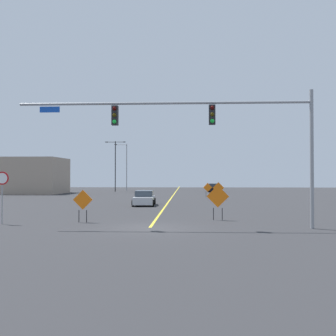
{
  "coord_description": "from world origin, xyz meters",
  "views": [
    {
      "loc": [
        1.99,
        -21.23,
        2.77
      ],
      "look_at": [
        -0.37,
        27.71,
        3.74
      ],
      "focal_mm": 42.55,
      "sensor_mm": 36.0,
      "label": 1
    }
  ],
  "objects_px": {
    "street_lamp_far_right": "(126,165)",
    "car_black_approaching": "(214,188)",
    "construction_sign_left_lane": "(83,202)",
    "construction_sign_right_shoulder": "(218,189)",
    "construction_sign_median_near": "(208,188)",
    "construction_sign_right_lane": "(218,198)",
    "car_silver_mid": "(144,198)",
    "street_lamp_near_left": "(115,162)",
    "stop_sign": "(2,187)",
    "traffic_signal_assembly": "(209,125)"
  },
  "relations": [
    {
      "from": "construction_sign_right_shoulder",
      "to": "car_black_approaching",
      "type": "distance_m",
      "value": 23.2
    },
    {
      "from": "construction_sign_left_lane",
      "to": "traffic_signal_assembly",
      "type": "bearing_deg",
      "value": -16.68
    },
    {
      "from": "stop_sign",
      "to": "construction_sign_median_near",
      "type": "xyz_separation_m",
      "value": [
        13.34,
        30.2,
        -0.96
      ]
    },
    {
      "from": "street_lamp_far_right",
      "to": "construction_sign_median_near",
      "type": "distance_m",
      "value": 25.35
    },
    {
      "from": "street_lamp_far_right",
      "to": "car_black_approaching",
      "type": "height_order",
      "value": "street_lamp_far_right"
    },
    {
      "from": "street_lamp_far_right",
      "to": "construction_sign_right_lane",
      "type": "distance_m",
      "value": 50.21
    },
    {
      "from": "stop_sign",
      "to": "street_lamp_far_right",
      "type": "height_order",
      "value": "street_lamp_far_right"
    },
    {
      "from": "construction_sign_median_near",
      "to": "car_black_approaching",
      "type": "xyz_separation_m",
      "value": [
        1.89,
        16.57,
        -0.48
      ]
    },
    {
      "from": "street_lamp_far_right",
      "to": "car_silver_mid",
      "type": "relative_size",
      "value": 2.13
    },
    {
      "from": "stop_sign",
      "to": "construction_sign_right_shoulder",
      "type": "bearing_deg",
      "value": 58.9
    },
    {
      "from": "street_lamp_near_left",
      "to": "construction_sign_median_near",
      "type": "xyz_separation_m",
      "value": [
        15.3,
        -16.57,
        -4.05
      ]
    },
    {
      "from": "construction_sign_median_near",
      "to": "construction_sign_right_lane",
      "type": "distance_m",
      "value": 27.56
    },
    {
      "from": "street_lamp_far_right",
      "to": "car_black_approaching",
      "type": "distance_m",
      "value": 17.05
    },
    {
      "from": "stop_sign",
      "to": "street_lamp_near_left",
      "type": "bearing_deg",
      "value": 92.4
    },
    {
      "from": "street_lamp_near_left",
      "to": "street_lamp_far_right",
      "type": "height_order",
      "value": "street_lamp_near_left"
    },
    {
      "from": "street_lamp_far_right",
      "to": "construction_sign_right_shoulder",
      "type": "xyz_separation_m",
      "value": [
        15.01,
        -27.34,
        -3.53
      ]
    },
    {
      "from": "street_lamp_near_left",
      "to": "construction_sign_right_lane",
      "type": "height_order",
      "value": "street_lamp_near_left"
    },
    {
      "from": "traffic_signal_assembly",
      "to": "street_lamp_far_right",
      "type": "relative_size",
      "value": 1.81
    },
    {
      "from": "street_lamp_near_left",
      "to": "construction_sign_median_near",
      "type": "relative_size",
      "value": 4.82
    },
    {
      "from": "street_lamp_far_right",
      "to": "car_black_approaching",
      "type": "relative_size",
      "value": 1.97
    },
    {
      "from": "construction_sign_median_near",
      "to": "car_silver_mid",
      "type": "height_order",
      "value": "construction_sign_median_near"
    },
    {
      "from": "car_silver_mid",
      "to": "car_black_approaching",
      "type": "height_order",
      "value": "car_black_approaching"
    },
    {
      "from": "car_black_approaching",
      "to": "construction_sign_left_lane",
      "type": "bearing_deg",
      "value": -103.29
    },
    {
      "from": "construction_sign_right_lane",
      "to": "construction_sign_left_lane",
      "type": "distance_m",
      "value": 8.29
    },
    {
      "from": "construction_sign_left_lane",
      "to": "construction_sign_right_shoulder",
      "type": "relative_size",
      "value": 0.94
    },
    {
      "from": "traffic_signal_assembly",
      "to": "car_black_approaching",
      "type": "height_order",
      "value": "traffic_signal_assembly"
    },
    {
      "from": "street_lamp_near_left",
      "to": "car_black_approaching",
      "type": "height_order",
      "value": "street_lamp_near_left"
    },
    {
      "from": "stop_sign",
      "to": "street_lamp_far_right",
      "type": "bearing_deg",
      "value": 90.87
    },
    {
      "from": "construction_sign_right_shoulder",
      "to": "car_silver_mid",
      "type": "relative_size",
      "value": 0.5
    },
    {
      "from": "construction_sign_median_near",
      "to": "construction_sign_left_lane",
      "type": "distance_m",
      "value": 30.49
    },
    {
      "from": "traffic_signal_assembly",
      "to": "car_silver_mid",
      "type": "height_order",
      "value": "traffic_signal_assembly"
    },
    {
      "from": "stop_sign",
      "to": "car_black_approaching",
      "type": "bearing_deg",
      "value": 71.96
    },
    {
      "from": "construction_sign_median_near",
      "to": "street_lamp_far_right",
      "type": "bearing_deg",
      "value": 124.23
    },
    {
      "from": "construction_sign_median_near",
      "to": "construction_sign_right_lane",
      "type": "bearing_deg",
      "value": -91.63
    },
    {
      "from": "construction_sign_median_near",
      "to": "construction_sign_right_lane",
      "type": "relative_size",
      "value": 0.84
    },
    {
      "from": "street_lamp_far_right",
      "to": "construction_sign_median_near",
      "type": "relative_size",
      "value": 4.74
    },
    {
      "from": "car_black_approaching",
      "to": "traffic_signal_assembly",
      "type": "bearing_deg",
      "value": -94.05
    },
    {
      "from": "stop_sign",
      "to": "traffic_signal_assembly",
      "type": "bearing_deg",
      "value": -5.71
    },
    {
      "from": "street_lamp_far_right",
      "to": "car_black_approaching",
      "type": "xyz_separation_m",
      "value": [
        16.0,
        -4.17,
        -4.15
      ]
    },
    {
      "from": "traffic_signal_assembly",
      "to": "street_lamp_near_left",
      "type": "xyz_separation_m",
      "value": [
        -13.79,
        47.95,
        -0.28
      ]
    },
    {
      "from": "stop_sign",
      "to": "car_silver_mid",
      "type": "distance_m",
      "value": 16.24
    },
    {
      "from": "construction_sign_median_near",
      "to": "construction_sign_right_lane",
      "type": "height_order",
      "value": "construction_sign_right_lane"
    },
    {
      "from": "construction_sign_left_lane",
      "to": "construction_sign_right_shoulder",
      "type": "distance_m",
      "value": 24.6
    },
    {
      "from": "construction_sign_median_near",
      "to": "car_black_approaching",
      "type": "height_order",
      "value": "construction_sign_median_near"
    },
    {
      "from": "stop_sign",
      "to": "construction_sign_right_lane",
      "type": "height_order",
      "value": "stop_sign"
    },
    {
      "from": "street_lamp_near_left",
      "to": "construction_sign_median_near",
      "type": "distance_m",
      "value": 22.92
    },
    {
      "from": "construction_sign_right_shoulder",
      "to": "street_lamp_far_right",
      "type": "bearing_deg",
      "value": 118.76
    },
    {
      "from": "street_lamp_far_right",
      "to": "construction_sign_median_near",
      "type": "xyz_separation_m",
      "value": [
        14.11,
        -20.74,
        -3.67
      ]
    },
    {
      "from": "construction_sign_right_shoulder",
      "to": "car_black_approaching",
      "type": "height_order",
      "value": "construction_sign_right_shoulder"
    },
    {
      "from": "traffic_signal_assembly",
      "to": "construction_sign_median_near",
      "type": "relative_size",
      "value": 8.57
    }
  ]
}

